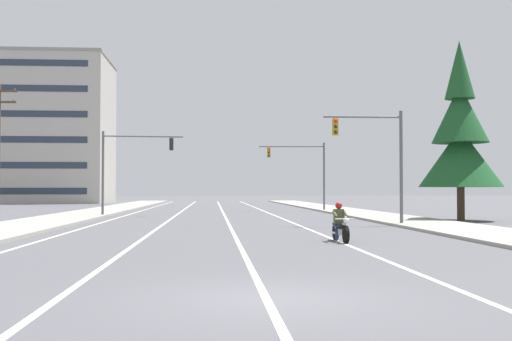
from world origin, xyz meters
TOP-DOWN VIEW (x-y plane):
  - ground_plane at (0.00, 0.00)m, footprint 400.00×400.00m
  - lane_stripe_center at (-0.08, 45.00)m, footprint 0.16×100.00m
  - lane_stripe_left at (-3.73, 45.00)m, footprint 0.16×100.00m
  - lane_stripe_right at (3.67, 45.00)m, footprint 0.16×100.00m
  - lane_stripe_far_left at (-7.47, 45.00)m, footprint 0.16×100.00m
  - sidewalk_kerb_right at (10.72, 40.00)m, footprint 4.40×110.00m
  - sidewalk_kerb_left at (-10.72, 40.00)m, footprint 4.40×110.00m
  - motorcycle_with_rider at (3.72, 11.97)m, footprint 0.70×2.19m
  - traffic_signal_near_right at (7.96, 22.20)m, footprint 4.32×0.37m
  - traffic_signal_near_left at (-7.23, 35.46)m, footprint 5.88×0.67m
  - traffic_signal_mid_right at (7.35, 45.39)m, footprint 5.96×0.56m
  - conifer_tree_right_verge_near at (14.42, 27.08)m, footprint 5.13×5.13m
  - apartment_building_far_left_block at (-27.45, 84.79)m, footprint 22.05×14.81m

SIDE VIEW (x-z plane):
  - ground_plane at x=0.00m, z-range 0.00..0.00m
  - lane_stripe_center at x=-0.08m, z-range 0.00..0.01m
  - lane_stripe_left at x=-3.73m, z-range 0.00..0.01m
  - lane_stripe_right at x=3.67m, z-range 0.00..0.01m
  - lane_stripe_far_left at x=-7.47m, z-range 0.00..0.01m
  - sidewalk_kerb_right at x=10.72m, z-range 0.00..0.14m
  - sidewalk_kerb_left at x=-10.72m, z-range 0.00..0.14m
  - motorcycle_with_rider at x=3.72m, z-range -0.14..1.32m
  - traffic_signal_near_right at x=7.96m, z-range 0.96..7.16m
  - traffic_signal_near_left at x=-7.23m, z-range 1.06..7.26m
  - traffic_signal_mid_right at x=7.35m, z-range 1.06..7.26m
  - conifer_tree_right_verge_near at x=14.42m, z-range -0.47..10.82m
  - apartment_building_far_left_block at x=-27.45m, z-range 0.01..21.73m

